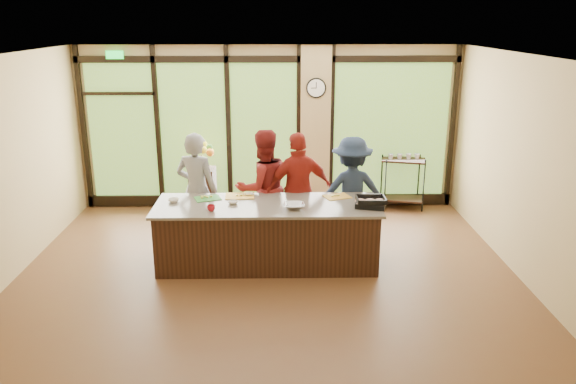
{
  "coord_description": "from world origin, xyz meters",
  "views": [
    {
      "loc": [
        0.16,
        -7.27,
        3.46
      ],
      "look_at": [
        0.3,
        0.4,
        1.07
      ],
      "focal_mm": 35.0,
      "sensor_mm": 36.0,
      "label": 1
    }
  ],
  "objects_px": {
    "cook_left": "(197,190)",
    "cook_right": "(351,191)",
    "island_base": "(267,236)",
    "roasting_pan": "(371,204)",
    "flower_stand": "(203,192)",
    "bar_cart": "(403,176)"
  },
  "relations": [
    {
      "from": "cook_right",
      "to": "roasting_pan",
      "type": "bearing_deg",
      "value": 94.49
    },
    {
      "from": "island_base",
      "to": "bar_cart",
      "type": "xyz_separation_m",
      "value": [
        2.48,
        2.45,
        0.2
      ]
    },
    {
      "from": "cook_left",
      "to": "cook_right",
      "type": "relative_size",
      "value": 1.05
    },
    {
      "from": "cook_right",
      "to": "roasting_pan",
      "type": "distance_m",
      "value": 0.94
    },
    {
      "from": "roasting_pan",
      "to": "flower_stand",
      "type": "relative_size",
      "value": 0.46
    },
    {
      "from": "island_base",
      "to": "roasting_pan",
      "type": "relative_size",
      "value": 7.64
    },
    {
      "from": "roasting_pan",
      "to": "flower_stand",
      "type": "bearing_deg",
      "value": 154.38
    },
    {
      "from": "cook_right",
      "to": "flower_stand",
      "type": "xyz_separation_m",
      "value": [
        -2.5,
        1.36,
        -0.42
      ]
    },
    {
      "from": "island_base",
      "to": "cook_right",
      "type": "bearing_deg",
      "value": 31.02
    },
    {
      "from": "island_base",
      "to": "bar_cart",
      "type": "bearing_deg",
      "value": 44.64
    },
    {
      "from": "cook_left",
      "to": "bar_cart",
      "type": "relative_size",
      "value": 1.71
    },
    {
      "from": "island_base",
      "to": "flower_stand",
      "type": "xyz_separation_m",
      "value": [
        -1.2,
        2.15,
        -0.0
      ]
    },
    {
      "from": "roasting_pan",
      "to": "bar_cart",
      "type": "distance_m",
      "value": 2.81
    },
    {
      "from": "cook_right",
      "to": "bar_cart",
      "type": "distance_m",
      "value": 2.05
    },
    {
      "from": "island_base",
      "to": "cook_left",
      "type": "relative_size",
      "value": 1.71
    },
    {
      "from": "flower_stand",
      "to": "cook_right",
      "type": "bearing_deg",
      "value": -25.62
    },
    {
      "from": "cook_right",
      "to": "cook_left",
      "type": "bearing_deg",
      "value": -3.54
    },
    {
      "from": "cook_left",
      "to": "flower_stand",
      "type": "bearing_deg",
      "value": -67.83
    },
    {
      "from": "cook_right",
      "to": "bar_cart",
      "type": "relative_size",
      "value": 1.62
    },
    {
      "from": "island_base",
      "to": "flower_stand",
      "type": "relative_size",
      "value": 3.53
    },
    {
      "from": "bar_cart",
      "to": "roasting_pan",
      "type": "bearing_deg",
      "value": -96.86
    },
    {
      "from": "cook_right",
      "to": "bar_cart",
      "type": "height_order",
      "value": "cook_right"
    }
  ]
}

